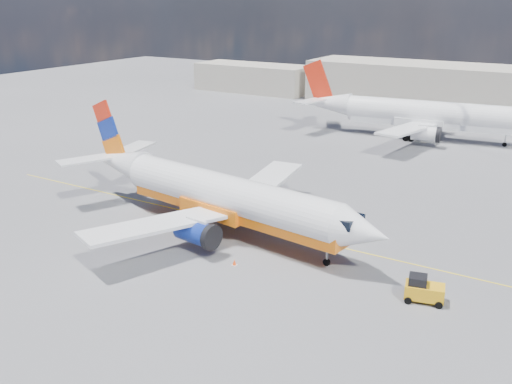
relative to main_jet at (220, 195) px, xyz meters
The scene contains 8 objects.
ground 6.18m from the main_jet, ahead, with size 240.00×240.00×0.00m, color #59595D.
taxi_line 6.56m from the main_jet, 24.58° to the left, with size 70.00×0.15×0.01m, color yellow.
terminal_main 74.99m from the main_jet, 82.29° to the left, with size 70.00×14.00×8.00m, color #B0A898.
terminal_annex 81.74m from the main_jet, 119.25° to the left, with size 26.00×10.00×6.00m, color #B0A898.
main_jet is the anchor object (origin of this frame).
second_jet 45.66m from the main_jet, 83.37° to the left, with size 36.49×28.69×11.06m.
gse_tug 19.90m from the main_jet, ahead, with size 2.95×2.20×1.91m.
traffic_cone 7.95m from the main_jet, 46.59° to the right, with size 0.37×0.37×0.52m.
Camera 1 is at (22.77, -39.03, 20.41)m, focal length 40.00 mm.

